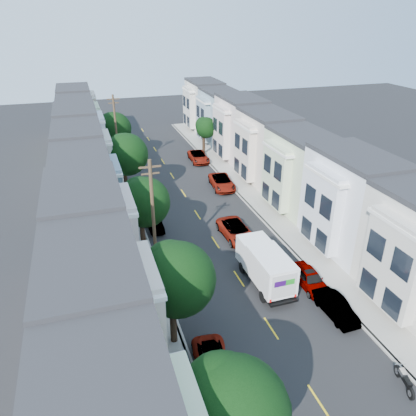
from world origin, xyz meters
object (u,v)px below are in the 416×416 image
parked_right_c (222,182)px  motorcycle (404,380)px  tree_a (231,414)px  fedex_truck (265,265)px  utility_pole_far (117,134)px  parked_left_c (174,268)px  parked_right_a (336,307)px  parked_left_d (155,223)px  tree_c (144,203)px  parked_right_b (310,279)px  parked_right_d (198,157)px  tree_b (176,280)px  tree_d (126,155)px  utility_pole_near (154,223)px  lead_sedan (236,231)px  tree_far_r (206,128)px  parked_left_b (213,363)px  tree_e (114,129)px

parked_right_c → motorcycle: (0.28, -30.75, -0.27)m
tree_a → fedex_truck: tree_a is taller
utility_pole_far → parked_left_c: size_ratio=2.26×
parked_right_a → parked_right_c: bearing=87.7°
parked_left_d → parked_right_c: size_ratio=0.68×
tree_c → parked_left_c: (1.40, -4.88, -3.92)m
parked_right_a → motorcycle: parked_right_a is taller
utility_pole_far → parked_left_d: (1.40, -17.66, -4.54)m
parked_right_b → tree_a: bearing=-131.3°
fedex_truck → parked_right_d: fedex_truck is taller
tree_b → utility_pole_far: utility_pole_far is taller
parked_right_b → parked_left_d: bearing=128.5°
tree_a → utility_pole_far: bearing=90.0°
tree_a → parked_right_b: 17.06m
tree_b → tree_d: bearing=90.0°
utility_pole_far → tree_a: bearing=-90.0°
tree_d → parked_right_a: 27.23m
utility_pole_near → parked_left_d: 9.60m
utility_pole_far → lead_sedan: (8.46, -21.76, -4.41)m
tree_a → parked_right_b: (11.20, 12.17, -4.17)m
tree_far_r → motorcycle: (-1.71, -43.88, -3.54)m
lead_sedan → tree_far_r: bearing=77.3°
utility_pole_near → tree_b: bearing=-90.0°
parked_right_a → motorcycle: size_ratio=1.76×
parked_left_c → parked_right_d: (9.80, 26.40, -0.02)m
tree_a → lead_sedan: tree_a is taller
tree_far_r → motorcycle: size_ratio=2.47×
tree_b → parked_right_a: tree_b is taller
tree_a → parked_left_b: bearing=77.8°
tree_b → parked_right_a: size_ratio=1.81×
parked_right_b → motorcycle: (0.28, -10.01, -0.24)m
tree_far_r → utility_pole_near: 32.16m
tree_far_r → parked_right_b: bearing=-93.4°
parked_right_b → utility_pole_near: bearing=159.1°
tree_far_r → parked_left_d: tree_far_r is taller
tree_far_r → tree_e: bearing=177.5°
fedex_truck → parked_right_a: bearing=-58.1°
tree_a → tree_c: bearing=90.0°
utility_pole_near → lead_sedan: 10.44m
parked_left_b → tree_a: bearing=-96.8°
tree_c → parked_right_d: 24.58m
tree_a → motorcycle: tree_a is taller
tree_e → parked_left_b: 40.37m
tree_b → utility_pole_far: size_ratio=0.73×
tree_c → tree_e: size_ratio=0.97×
motorcycle → parked_left_b: bearing=171.9°
tree_d → parked_right_d: tree_d is taller
parked_left_b → parked_left_d: bearing=95.4°
parked_left_c → parked_right_d: size_ratio=0.85×
tree_b → fedex_truck: tree_b is taller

